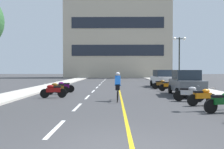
# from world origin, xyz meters

# --- Properties ---
(ground_plane) EXTENTS (140.00, 140.00, 0.00)m
(ground_plane) POSITION_xyz_m (0.00, 21.00, 0.00)
(ground_plane) COLOR #38383A
(curb_left) EXTENTS (2.40, 72.00, 0.12)m
(curb_left) POSITION_xyz_m (-7.20, 24.00, 0.06)
(curb_left) COLOR #B7B2A8
(curb_left) RESTS_ON ground
(curb_right) EXTENTS (2.40, 72.00, 0.12)m
(curb_right) POSITION_xyz_m (7.20, 24.00, 0.06)
(curb_right) COLOR #B7B2A8
(curb_right) RESTS_ON ground
(lane_dash_0) EXTENTS (0.14, 2.20, 0.01)m
(lane_dash_0) POSITION_xyz_m (-2.00, 2.00, 0.00)
(lane_dash_0) COLOR silver
(lane_dash_0) RESTS_ON ground
(lane_dash_1) EXTENTS (0.14, 2.20, 0.01)m
(lane_dash_1) POSITION_xyz_m (-2.00, 6.00, 0.00)
(lane_dash_1) COLOR silver
(lane_dash_1) RESTS_ON ground
(lane_dash_2) EXTENTS (0.14, 2.20, 0.01)m
(lane_dash_2) POSITION_xyz_m (-2.00, 10.00, 0.00)
(lane_dash_2) COLOR silver
(lane_dash_2) RESTS_ON ground
(lane_dash_3) EXTENTS (0.14, 2.20, 0.01)m
(lane_dash_3) POSITION_xyz_m (-2.00, 14.00, 0.00)
(lane_dash_3) COLOR silver
(lane_dash_3) RESTS_ON ground
(lane_dash_4) EXTENTS (0.14, 2.20, 0.01)m
(lane_dash_4) POSITION_xyz_m (-2.00, 18.00, 0.00)
(lane_dash_4) COLOR silver
(lane_dash_4) RESTS_ON ground
(lane_dash_5) EXTENTS (0.14, 2.20, 0.01)m
(lane_dash_5) POSITION_xyz_m (-2.00, 22.00, 0.00)
(lane_dash_5) COLOR silver
(lane_dash_5) RESTS_ON ground
(lane_dash_6) EXTENTS (0.14, 2.20, 0.01)m
(lane_dash_6) POSITION_xyz_m (-2.00, 26.00, 0.00)
(lane_dash_6) COLOR silver
(lane_dash_6) RESTS_ON ground
(lane_dash_7) EXTENTS (0.14, 2.20, 0.01)m
(lane_dash_7) POSITION_xyz_m (-2.00, 30.00, 0.00)
(lane_dash_7) COLOR silver
(lane_dash_7) RESTS_ON ground
(lane_dash_8) EXTENTS (0.14, 2.20, 0.01)m
(lane_dash_8) POSITION_xyz_m (-2.00, 34.00, 0.00)
(lane_dash_8) COLOR silver
(lane_dash_8) RESTS_ON ground
(lane_dash_9) EXTENTS (0.14, 2.20, 0.01)m
(lane_dash_9) POSITION_xyz_m (-2.00, 38.00, 0.00)
(lane_dash_9) COLOR silver
(lane_dash_9) RESTS_ON ground
(lane_dash_10) EXTENTS (0.14, 2.20, 0.01)m
(lane_dash_10) POSITION_xyz_m (-2.00, 42.00, 0.00)
(lane_dash_10) COLOR silver
(lane_dash_10) RESTS_ON ground
(lane_dash_11) EXTENTS (0.14, 2.20, 0.01)m
(lane_dash_11) POSITION_xyz_m (-2.00, 46.00, 0.00)
(lane_dash_11) COLOR silver
(lane_dash_11) RESTS_ON ground
(centre_line_yellow) EXTENTS (0.12, 66.00, 0.01)m
(centre_line_yellow) POSITION_xyz_m (0.25, 24.00, 0.00)
(centre_line_yellow) COLOR gold
(centre_line_yellow) RESTS_ON ground
(office_building) EXTENTS (24.59, 6.46, 20.61)m
(office_building) POSITION_xyz_m (0.46, 48.17, 10.30)
(office_building) COLOR #BCAD93
(office_building) RESTS_ON ground
(street_lamp_mid) EXTENTS (1.46, 0.36, 5.34)m
(street_lamp_mid) POSITION_xyz_m (7.00, 19.95, 4.00)
(street_lamp_mid) COLOR black
(street_lamp_mid) RESTS_ON curb_right
(parked_car_near) EXTENTS (2.15, 4.31, 1.82)m
(parked_car_near) POSITION_xyz_m (4.91, 11.06, 0.92)
(parked_car_near) COLOR black
(parked_car_near) RESTS_ON ground
(parked_car_mid) EXTENTS (2.10, 4.28, 1.82)m
(parked_car_mid) POSITION_xyz_m (4.91, 18.93, 0.92)
(parked_car_mid) COLOR black
(parked_car_mid) RESTS_ON ground
(motorcycle_1) EXTENTS (1.68, 0.66, 0.92)m
(motorcycle_1) POSITION_xyz_m (4.40, 4.59, 0.47)
(motorcycle_1) COLOR black
(motorcycle_1) RESTS_ON ground
(motorcycle_2) EXTENTS (1.67, 0.70, 0.92)m
(motorcycle_2) POSITION_xyz_m (4.32, 6.50, 0.47)
(motorcycle_2) COLOR black
(motorcycle_2) RESTS_ON ground
(motorcycle_3) EXTENTS (1.68, 0.66, 0.92)m
(motorcycle_3) POSITION_xyz_m (4.12, 8.02, 0.47)
(motorcycle_3) COLOR black
(motorcycle_3) RESTS_ON ground
(motorcycle_4) EXTENTS (1.70, 0.60, 0.92)m
(motorcycle_4) POSITION_xyz_m (-4.17, 9.54, 0.47)
(motorcycle_4) COLOR black
(motorcycle_4) RESTS_ON ground
(motorcycle_5) EXTENTS (1.65, 0.77, 0.92)m
(motorcycle_5) POSITION_xyz_m (-4.42, 11.52, 0.47)
(motorcycle_5) COLOR black
(motorcycle_5) RESTS_ON ground
(motorcycle_6) EXTENTS (1.70, 0.60, 0.92)m
(motorcycle_6) POSITION_xyz_m (-4.29, 12.92, 0.47)
(motorcycle_6) COLOR black
(motorcycle_6) RESTS_ON ground
(motorcycle_7) EXTENTS (1.66, 0.72, 0.92)m
(motorcycle_7) POSITION_xyz_m (4.46, 14.37, 0.47)
(motorcycle_7) COLOR black
(motorcycle_7) RESTS_ON ground
(motorcycle_8) EXTENTS (1.67, 0.68, 0.92)m
(motorcycle_8) POSITION_xyz_m (4.20, 16.25, 0.47)
(motorcycle_8) COLOR black
(motorcycle_8) RESTS_ON ground
(cyclist_rider) EXTENTS (0.42, 1.77, 1.71)m
(cyclist_rider) POSITION_xyz_m (0.01, 8.16, 0.89)
(cyclist_rider) COLOR black
(cyclist_rider) RESTS_ON ground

